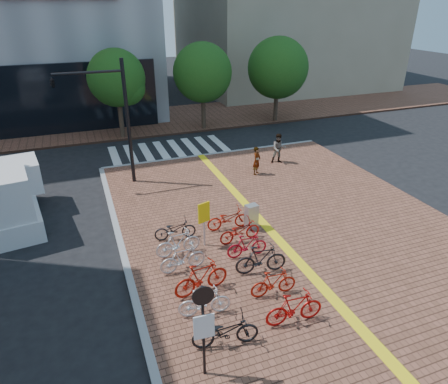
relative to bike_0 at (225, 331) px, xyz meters
name	(u,v)px	position (x,y,z in m)	size (l,w,h in m)	color
ground	(250,277)	(1.94, 2.67, -0.65)	(120.00, 120.00, 0.00)	black
sidewalk	(425,359)	(4.94, -2.33, -0.57)	(14.00, 34.00, 0.15)	brown
tactile_strip	(396,367)	(3.94, -2.33, -0.49)	(0.40, 34.00, 0.01)	yellow
kerb_north	(216,154)	(4.94, 14.67, -0.57)	(14.00, 0.25, 0.15)	gray
far_sidewalk	(143,122)	(1.94, 23.67, -0.57)	(70.00, 8.00, 0.15)	brown
crosswalk	(170,150)	(2.44, 16.67, -0.64)	(7.50, 4.00, 0.01)	silver
street_trees	(217,73)	(6.98, 20.13, 3.45)	(16.20, 4.60, 6.35)	#38281E
bike_0	(225,331)	(0.00, 0.00, 0.00)	(0.66, 1.89, 0.99)	black
bike_1	(204,302)	(-0.17, 1.33, -0.01)	(0.46, 1.62, 0.97)	silver
bike_2	(201,278)	(0.07, 2.37, 0.08)	(0.54, 1.92, 1.15)	#AC190C
bike_3	(183,258)	(-0.19, 3.72, 0.01)	(0.47, 1.68, 1.01)	silver
bike_4	(178,243)	(-0.10, 4.73, 0.03)	(0.49, 1.74, 1.05)	silver
bike_5	(175,229)	(0.07, 5.86, -0.06)	(0.58, 1.67, 0.88)	black
bike_6	(294,308)	(2.21, 0.08, 0.05)	(0.51, 1.81, 1.09)	#B20F0C
bike_7	(274,283)	(2.21, 1.42, -0.02)	(0.45, 1.58, 0.95)	#A71A0B
bike_8	(261,259)	(2.34, 2.64, 0.06)	(0.52, 1.84, 1.11)	black
bike_9	(247,245)	(2.29, 3.73, -0.02)	(0.44, 1.57, 0.94)	red
bike_10	(240,231)	(2.44, 4.79, -0.03)	(0.61, 1.76, 0.92)	#A2120B
bike_11	(228,219)	(2.35, 5.85, -0.02)	(0.63, 1.80, 0.95)	#B31B0C
pedestrian_a	(257,161)	(5.93, 10.75, 0.29)	(0.57, 0.38, 1.57)	gray
pedestrian_b	(279,148)	(7.86, 11.86, 0.38)	(0.85, 0.66, 1.75)	#525667
utility_box	(251,217)	(3.27, 5.53, 0.05)	(0.50, 0.37, 1.10)	#A8A8AD
yellow_sign	(204,216)	(1.03, 4.96, 0.82)	(0.50, 0.20, 1.89)	#B7B7BC
notice_sign	(204,321)	(-0.84, -0.75, 1.31)	(0.53, 0.13, 2.86)	black
traffic_light_pole	(95,102)	(-2.02, 12.18, 3.84)	(3.38, 1.30, 6.29)	black
box_truck	(10,197)	(-6.13, 9.79, 0.65)	(2.74, 5.01, 2.76)	silver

